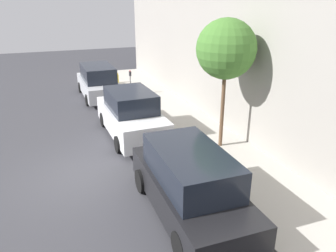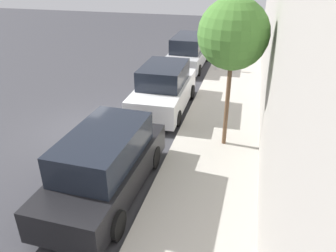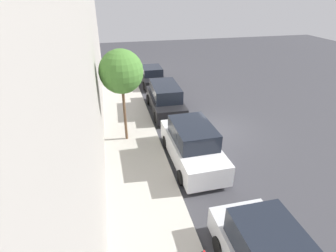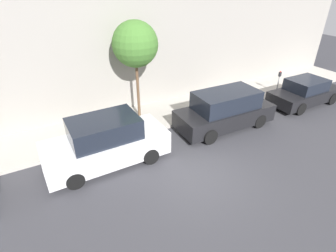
% 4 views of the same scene
% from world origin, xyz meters
% --- Properties ---
extents(ground_plane, '(60.00, 60.00, 0.00)m').
position_xyz_m(ground_plane, '(0.00, 0.00, 0.00)').
color(ground_plane, '#38383D').
extents(sidewalk, '(2.92, 32.00, 0.15)m').
position_xyz_m(sidewalk, '(4.96, 0.00, 0.07)').
color(sidewalk, '#B2ADA3').
rests_on(sidewalk, ground_plane).
extents(parked_sedan_nearest, '(1.92, 4.50, 1.54)m').
position_xyz_m(parked_sedan_nearest, '(2.21, -9.06, 0.72)').
color(parked_sedan_nearest, black).
rests_on(parked_sedan_nearest, ground_plane).
extents(parked_minivan_second, '(2.03, 4.95, 1.90)m').
position_xyz_m(parked_minivan_second, '(2.33, -3.18, 0.92)').
color(parked_minivan_second, black).
rests_on(parked_minivan_second, ground_plane).
extents(parked_suv_third, '(2.08, 4.83, 1.98)m').
position_xyz_m(parked_suv_third, '(2.35, 2.79, 0.93)').
color(parked_suv_third, silver).
rests_on(parked_suv_third, ground_plane).
extents(parking_meter_near, '(0.11, 0.15, 1.39)m').
position_xyz_m(parking_meter_near, '(3.95, -8.79, 1.01)').
color(parking_meter_near, '#ADADB2').
rests_on(parking_meter_near, sidewalk).
extents(street_tree, '(2.15, 2.15, 4.82)m').
position_xyz_m(street_tree, '(5.23, 0.15, 3.87)').
color(street_tree, brown).
rests_on(street_tree, sidewalk).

